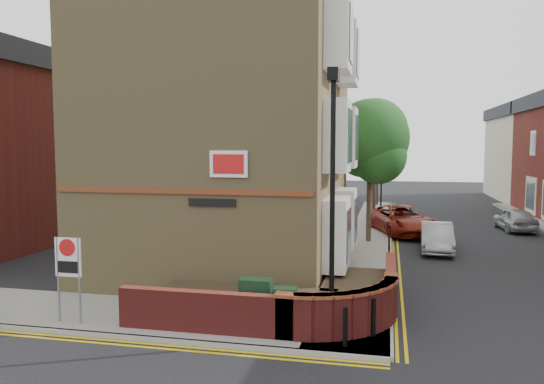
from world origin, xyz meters
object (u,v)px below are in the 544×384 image
(utility_cabinet_large, at_px, (256,302))
(silver_car_near, at_px, (437,237))
(lamppost, at_px, (332,200))
(zone_sign, at_px, (68,264))

(utility_cabinet_large, height_order, silver_car_near, utility_cabinet_large)
(lamppost, distance_m, silver_car_near, 12.28)
(utility_cabinet_large, xyz_separation_m, zone_sign, (-4.70, -0.80, 0.92))
(lamppost, xyz_separation_m, zone_sign, (-6.60, -0.70, -1.70))
(zone_sign, distance_m, silver_car_near, 15.80)
(zone_sign, xyz_separation_m, silver_car_near, (10.00, 12.18, -1.02))
(lamppost, xyz_separation_m, silver_car_near, (3.40, 11.48, -2.72))
(lamppost, height_order, utility_cabinet_large, lamppost)
(zone_sign, bearing_deg, utility_cabinet_large, 9.69)
(lamppost, relative_size, utility_cabinet_large, 5.25)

